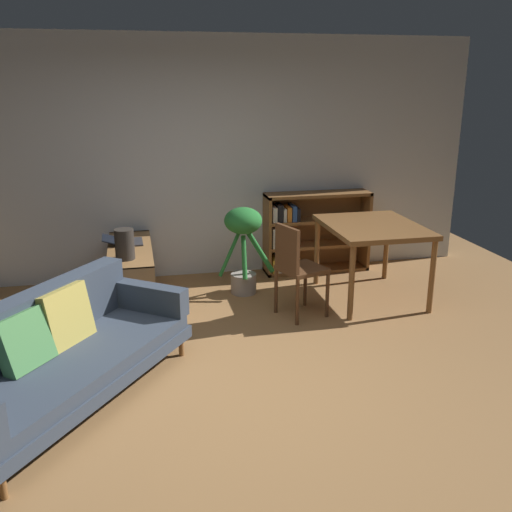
{
  "coord_description": "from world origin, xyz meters",
  "views": [
    {
      "loc": [
        -0.57,
        -3.78,
        2.21
      ],
      "look_at": [
        0.4,
        0.68,
        0.8
      ],
      "focal_mm": 39.94,
      "sensor_mm": 36.0,
      "label": 1
    }
  ],
  "objects_px": {
    "bookshelf": "(308,233)",
    "media_console": "(132,275)",
    "potted_floor_plant": "(244,239)",
    "dining_table": "(373,232)",
    "desk_speaker": "(125,244)",
    "fabric_couch": "(57,352)",
    "open_laptop": "(125,241)",
    "dining_chair_near": "(296,265)"
  },
  "relations": [
    {
      "from": "bookshelf",
      "to": "media_console",
      "type": "bearing_deg",
      "value": -163.66
    },
    {
      "from": "media_console",
      "to": "potted_floor_plant",
      "type": "bearing_deg",
      "value": 0.4
    },
    {
      "from": "dining_table",
      "to": "bookshelf",
      "type": "bearing_deg",
      "value": 110.1
    },
    {
      "from": "media_console",
      "to": "desk_speaker",
      "type": "distance_m",
      "value": 0.57
    },
    {
      "from": "potted_floor_plant",
      "to": "bookshelf",
      "type": "xyz_separation_m",
      "value": [
        0.9,
        0.6,
        -0.14
      ]
    },
    {
      "from": "media_console",
      "to": "potted_floor_plant",
      "type": "relative_size",
      "value": 1.47
    },
    {
      "from": "fabric_couch",
      "to": "open_laptop",
      "type": "bearing_deg",
      "value": 76.59
    },
    {
      "from": "fabric_couch",
      "to": "dining_chair_near",
      "type": "bearing_deg",
      "value": 27.7
    },
    {
      "from": "fabric_couch",
      "to": "desk_speaker",
      "type": "height_order",
      "value": "desk_speaker"
    },
    {
      "from": "fabric_couch",
      "to": "open_laptop",
      "type": "height_order",
      "value": "fabric_couch"
    },
    {
      "from": "open_laptop",
      "to": "dining_table",
      "type": "bearing_deg",
      "value": -13.4
    },
    {
      "from": "fabric_couch",
      "to": "bookshelf",
      "type": "height_order",
      "value": "bookshelf"
    },
    {
      "from": "desk_speaker",
      "to": "potted_floor_plant",
      "type": "bearing_deg",
      "value": 17.14
    },
    {
      "from": "fabric_couch",
      "to": "bookshelf",
      "type": "distance_m",
      "value": 3.57
    },
    {
      "from": "dining_table",
      "to": "desk_speaker",
      "type": "bearing_deg",
      "value": 179.26
    },
    {
      "from": "dining_chair_near",
      "to": "desk_speaker",
      "type": "bearing_deg",
      "value": 167.19
    },
    {
      "from": "fabric_couch",
      "to": "desk_speaker",
      "type": "relative_size",
      "value": 7.27
    },
    {
      "from": "potted_floor_plant",
      "to": "dining_table",
      "type": "distance_m",
      "value": 1.34
    },
    {
      "from": "fabric_couch",
      "to": "potted_floor_plant",
      "type": "distance_m",
      "value": 2.51
    },
    {
      "from": "media_console",
      "to": "open_laptop",
      "type": "bearing_deg",
      "value": 103.65
    },
    {
      "from": "open_laptop",
      "to": "dining_chair_near",
      "type": "distance_m",
      "value": 1.84
    },
    {
      "from": "potted_floor_plant",
      "to": "bookshelf",
      "type": "distance_m",
      "value": 1.1
    },
    {
      "from": "dining_table",
      "to": "bookshelf",
      "type": "height_order",
      "value": "bookshelf"
    },
    {
      "from": "potted_floor_plant",
      "to": "media_console",
      "type": "bearing_deg",
      "value": -179.6
    },
    {
      "from": "media_console",
      "to": "desk_speaker",
      "type": "height_order",
      "value": "desk_speaker"
    },
    {
      "from": "media_console",
      "to": "desk_speaker",
      "type": "relative_size",
      "value": 4.75
    },
    {
      "from": "potted_floor_plant",
      "to": "dining_table",
      "type": "height_order",
      "value": "potted_floor_plant"
    },
    {
      "from": "dining_table",
      "to": "media_console",
      "type": "bearing_deg",
      "value": 170.74
    },
    {
      "from": "bookshelf",
      "to": "dining_chair_near",
      "type": "bearing_deg",
      "value": -111.83
    },
    {
      "from": "fabric_couch",
      "to": "media_console",
      "type": "height_order",
      "value": "fabric_couch"
    },
    {
      "from": "potted_floor_plant",
      "to": "bookshelf",
      "type": "height_order",
      "value": "bookshelf"
    },
    {
      "from": "desk_speaker",
      "to": "dining_table",
      "type": "height_order",
      "value": "desk_speaker"
    },
    {
      "from": "open_laptop",
      "to": "desk_speaker",
      "type": "relative_size",
      "value": 1.44
    },
    {
      "from": "media_console",
      "to": "desk_speaker",
      "type": "bearing_deg",
      "value": -96.16
    },
    {
      "from": "desk_speaker",
      "to": "media_console",
      "type": "bearing_deg",
      "value": 83.84
    },
    {
      "from": "open_laptop",
      "to": "potted_floor_plant",
      "type": "xyz_separation_m",
      "value": [
        1.23,
        -0.19,
        0.0
      ]
    },
    {
      "from": "potted_floor_plant",
      "to": "dining_chair_near",
      "type": "bearing_deg",
      "value": -63.49
    },
    {
      "from": "desk_speaker",
      "to": "dining_chair_near",
      "type": "bearing_deg",
      "value": -12.81
    },
    {
      "from": "media_console",
      "to": "dining_table",
      "type": "height_order",
      "value": "dining_table"
    },
    {
      "from": "dining_table",
      "to": "dining_chair_near",
      "type": "distance_m",
      "value": 0.98
    },
    {
      "from": "potted_floor_plant",
      "to": "dining_chair_near",
      "type": "relative_size",
      "value": 1.03
    },
    {
      "from": "fabric_couch",
      "to": "bookshelf",
      "type": "xyz_separation_m",
      "value": [
        2.61,
        2.43,
        0.09
      ]
    }
  ]
}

